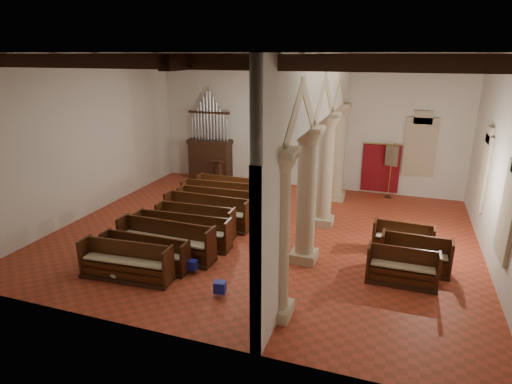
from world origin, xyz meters
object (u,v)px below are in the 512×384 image
(lectern, at_px, (219,175))
(nave_pew_0, at_px, (126,267))
(processional_banner, at_px, (390,180))
(aisle_pew_0, at_px, (402,272))
(pipe_organ, at_px, (210,152))

(lectern, relative_size, nave_pew_0, 0.49)
(processional_banner, bearing_deg, nave_pew_0, -102.53)
(processional_banner, xyz_separation_m, aisle_pew_0, (0.67, -7.46, -0.47))
(pipe_organ, bearing_deg, processional_banner, -0.04)
(lectern, xyz_separation_m, processional_banner, (7.62, 0.83, 0.27))
(lectern, height_order, nave_pew_0, lectern)
(processional_banner, xyz_separation_m, nave_pew_0, (-6.55, -9.65, -0.46))
(processional_banner, bearing_deg, aisle_pew_0, -63.23)
(processional_banner, bearing_deg, lectern, -152.14)
(nave_pew_0, relative_size, aisle_pew_0, 1.43)
(pipe_organ, relative_size, lectern, 3.36)
(aisle_pew_0, bearing_deg, processional_banner, 95.53)
(lectern, bearing_deg, pipe_organ, 152.23)
(nave_pew_0, bearing_deg, aisle_pew_0, 13.16)
(pipe_organ, xyz_separation_m, processional_banner, (8.43, -0.01, -0.56))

